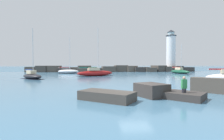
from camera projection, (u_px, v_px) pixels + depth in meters
ground_plane at (135, 96)px, 14.12m from camera, size 600.00×600.00×0.00m
open_sea_beyond at (102, 68)px, 120.68m from camera, size 400.00×116.00×0.01m
breakwater_jetty at (114, 69)px, 61.20m from camera, size 58.95×6.67×2.26m
lighthouse at (171, 53)px, 63.70m from camera, size 4.32×4.32×15.16m
foreground_rocks at (163, 91)px, 13.94m from camera, size 13.19×6.08×1.34m
sailboat_moored_0 at (180, 71)px, 48.76m from camera, size 3.60×7.50×8.18m
sailboat_moored_1 at (95, 73)px, 38.28m from camera, size 8.38×4.91×10.62m
sailboat_moored_2 at (68, 71)px, 49.88m from camera, size 5.98×2.50×10.48m
sailboat_moored_3 at (32, 76)px, 30.86m from camera, size 5.31×5.28×8.86m
person_on_rocks at (184, 87)px, 12.68m from camera, size 0.36×0.23×1.71m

